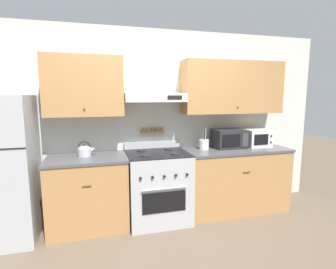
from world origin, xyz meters
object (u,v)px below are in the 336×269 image
Objects in this scene: stove_range at (158,186)px; refrigerator at (3,170)px; tea_kettle at (85,151)px; utensil_crock at (204,144)px; toaster_oven at (257,138)px; microwave at (229,138)px.

refrigerator reaches higher than stove_range.
utensil_crock is at bearing 0.00° from tea_kettle.
stove_range is 2.88× the size of toaster_oven.
toaster_oven is (2.44, -0.00, 0.06)m from tea_kettle.
utensil_crock is (1.60, 0.00, 0.00)m from tea_kettle.
tea_kettle reaches higher than stove_range.
toaster_oven is at bearing -0.12° from utensil_crock.
refrigerator is at bearing -179.73° from stove_range.
utensil_crock is 0.82× the size of toaster_oven.
utensil_crock reaches higher than microwave.
stove_range is at bearing -6.41° from tea_kettle.
stove_range is 1.64m from toaster_oven.
microwave is (2.00, 0.02, 0.06)m from tea_kettle.
microwave is at bearing 6.30° from stove_range.
stove_range is at bearing -173.70° from microwave.
refrigerator is 2.89m from microwave.
utensil_crock reaches higher than tea_kettle.
refrigerator is (-1.79, -0.01, 0.37)m from stove_range.
toaster_oven is (3.32, 0.11, 0.20)m from refrigerator.
refrigerator is 3.72× the size of microwave.
stove_range is 1.83m from refrigerator.
tea_kettle is at bearing 173.59° from stove_range.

